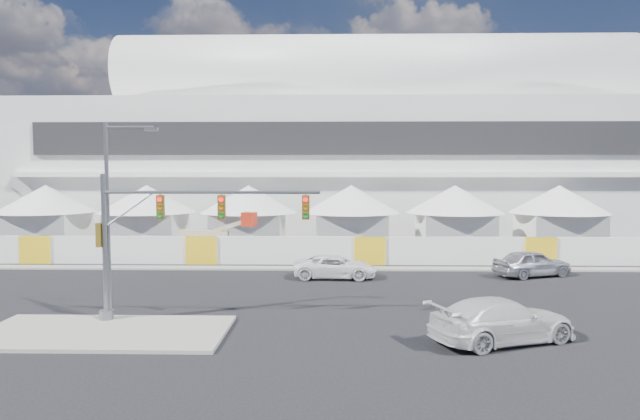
{
  "coord_description": "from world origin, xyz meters",
  "views": [
    {
      "loc": [
        3.36,
        -25.72,
        6.71
      ],
      "look_at": [
        2.56,
        10.0,
        4.21
      ],
      "focal_mm": 32.0,
      "sensor_mm": 36.0,
      "label": 1
    }
  ],
  "objects_px": {
    "sedan_silver": "(532,263)",
    "pickup_near": "(502,320)",
    "lot_car_c": "(170,248)",
    "traffic_mast": "(156,237)",
    "pickup_curb": "(335,267)",
    "streetlight_median": "(113,207)",
    "boom_lift": "(199,246)"
  },
  "relations": [
    {
      "from": "pickup_curb",
      "to": "lot_car_c",
      "type": "distance_m",
      "value": 15.38
    },
    {
      "from": "lot_car_c",
      "to": "traffic_mast",
      "type": "relative_size",
      "value": 0.46
    },
    {
      "from": "pickup_curb",
      "to": "traffic_mast",
      "type": "distance_m",
      "value": 13.54
    },
    {
      "from": "sedan_silver",
      "to": "streetlight_median",
      "type": "height_order",
      "value": "streetlight_median"
    },
    {
      "from": "sedan_silver",
      "to": "lot_car_c",
      "type": "xyz_separation_m",
      "value": [
        -25.2,
        7.74,
        -0.2
      ]
    },
    {
      "from": "pickup_curb",
      "to": "lot_car_c",
      "type": "bearing_deg",
      "value": 57.67
    },
    {
      "from": "lot_car_c",
      "to": "pickup_curb",
      "type": "bearing_deg",
      "value": -122.75
    },
    {
      "from": "pickup_curb",
      "to": "boom_lift",
      "type": "height_order",
      "value": "boom_lift"
    },
    {
      "from": "pickup_near",
      "to": "streetlight_median",
      "type": "relative_size",
      "value": 0.69
    },
    {
      "from": "sedan_silver",
      "to": "lot_car_c",
      "type": "bearing_deg",
      "value": 52.84
    },
    {
      "from": "sedan_silver",
      "to": "pickup_near",
      "type": "height_order",
      "value": "pickup_near"
    },
    {
      "from": "streetlight_median",
      "to": "boom_lift",
      "type": "bearing_deg",
      "value": 91.29
    },
    {
      "from": "boom_lift",
      "to": "streetlight_median",
      "type": "bearing_deg",
      "value": -73.45
    },
    {
      "from": "sedan_silver",
      "to": "streetlight_median",
      "type": "xyz_separation_m",
      "value": [
        -22.28,
        -11.11,
        4.25
      ]
    },
    {
      "from": "pickup_curb",
      "to": "lot_car_c",
      "type": "relative_size",
      "value": 1.15
    },
    {
      "from": "pickup_curb",
      "to": "streetlight_median",
      "type": "relative_size",
      "value": 0.6
    },
    {
      "from": "pickup_near",
      "to": "traffic_mast",
      "type": "relative_size",
      "value": 0.61
    },
    {
      "from": "pickup_curb",
      "to": "boom_lift",
      "type": "distance_m",
      "value": 12.71
    },
    {
      "from": "traffic_mast",
      "to": "lot_car_c",
      "type": "bearing_deg",
      "value": 104.33
    },
    {
      "from": "pickup_curb",
      "to": "streetlight_median",
      "type": "distance_m",
      "value": 14.89
    },
    {
      "from": "pickup_near",
      "to": "boom_lift",
      "type": "height_order",
      "value": "boom_lift"
    },
    {
      "from": "boom_lift",
      "to": "traffic_mast",
      "type": "bearing_deg",
      "value": -67.27
    },
    {
      "from": "streetlight_median",
      "to": "pickup_curb",
      "type": "bearing_deg",
      "value": 46.19
    },
    {
      "from": "traffic_mast",
      "to": "streetlight_median",
      "type": "distance_m",
      "value": 2.38
    },
    {
      "from": "pickup_near",
      "to": "boom_lift",
      "type": "xyz_separation_m",
      "value": [
        -16.72,
        20.57,
        0.12
      ]
    },
    {
      "from": "pickup_near",
      "to": "traffic_mast",
      "type": "xyz_separation_m",
      "value": [
        -14.35,
        2.49,
        2.94
      ]
    },
    {
      "from": "pickup_curb",
      "to": "pickup_near",
      "type": "height_order",
      "value": "pickup_near"
    },
    {
      "from": "pickup_curb",
      "to": "boom_lift",
      "type": "xyz_separation_m",
      "value": [
        -10.25,
        7.51,
        0.26
      ]
    },
    {
      "from": "streetlight_median",
      "to": "pickup_near",
      "type": "bearing_deg",
      "value": -9.7
    },
    {
      "from": "lot_car_c",
      "to": "boom_lift",
      "type": "bearing_deg",
      "value": -111.71
    },
    {
      "from": "pickup_near",
      "to": "lot_car_c",
      "type": "xyz_separation_m",
      "value": [
        -19.24,
        21.63,
        -0.21
      ]
    },
    {
      "from": "sedan_silver",
      "to": "pickup_curb",
      "type": "height_order",
      "value": "sedan_silver"
    }
  ]
}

